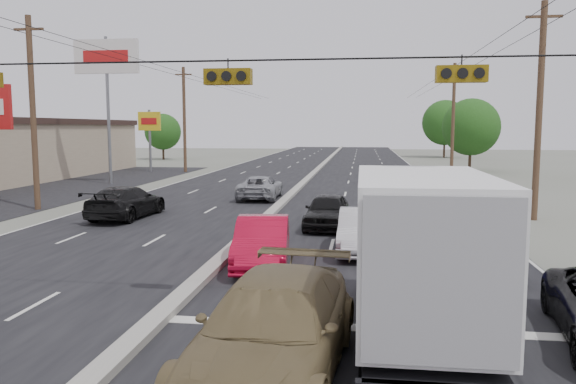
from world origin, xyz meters
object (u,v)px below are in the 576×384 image
tree_right_mid (471,127)px  tree_right_far (445,123)px  utility_pole_left_c (184,119)px  tan_sedan (274,330)px  pole_sign_far (150,126)px  queue_car_b (362,231)px  box_truck (419,255)px  red_sedan (262,242)px  utility_pole_right_c (453,118)px  tree_left_far (163,132)px  utility_pole_right_b (539,110)px  utility_pole_left_b (33,112)px  queue_car_d (475,247)px  pole_sign_billboard (107,66)px  oncoming_far (260,188)px  oncoming_near (126,202)px  queue_car_a (327,211)px

tree_right_mid → tree_right_far: 25.03m
utility_pole_left_c → tan_sedan: size_ratio=1.70×
pole_sign_far → tree_right_far: tree_right_far is taller
pole_sign_far → queue_car_b: size_ratio=1.35×
box_truck → red_sedan: size_ratio=1.49×
tree_right_mid → red_sedan: bearing=-108.6°
utility_pole_right_c → tree_left_far: 39.90m
tree_right_far → queue_car_b: (-11.52, -62.91, -4.22)m
utility_pole_right_b → utility_pole_right_c: (0.00, 25.00, 0.00)m
utility_pole_left_b → queue_car_b: utility_pole_left_b is taller
utility_pole_right_b → queue_car_d: utility_pole_right_b is taller
pole_sign_billboard → tan_sedan: pole_sign_billboard is taller
pole_sign_billboard → tree_right_mid: pole_sign_billboard is taller
utility_pole_right_c → utility_pole_left_b: bearing=-135.0°
utility_pole_left_b → oncoming_far: 13.12m
pole_sign_billboard → tree_right_far: (30.50, 42.00, -3.91)m
pole_sign_billboard → tan_sedan: 36.55m
pole_sign_billboard → queue_car_b: size_ratio=2.47×
utility_pole_right_b → tree_left_far: size_ratio=1.63×
oncoming_far → pole_sign_far: bearing=-54.5°
utility_pole_left_b → red_sedan: 17.85m
utility_pole_right_b → oncoming_near: size_ratio=1.89×
tan_sedan → pole_sign_billboard: bearing=124.4°
utility_pole_left_b → utility_pole_right_c: size_ratio=1.00×
utility_pole_left_c → tree_right_mid: (27.50, 5.00, -0.77)m
utility_pole_left_c → queue_car_d: (20.42, -34.91, -4.40)m
tree_left_far → queue_car_b: bearing=-63.4°
utility_pole_right_b → oncoming_near: bearing=-174.0°
pole_sign_far → oncoming_near: bearing=-71.0°
utility_pole_right_b → queue_car_d: (-4.58, -9.91, -4.40)m
queue_car_b → queue_car_d: size_ratio=0.92×
tan_sedan → oncoming_near: size_ratio=1.12×
tree_left_far → tan_sedan: 67.90m
utility_pole_right_c → queue_car_b: 34.16m
tree_right_mid → queue_car_a: bearing=-109.8°
pole_sign_billboard → oncoming_far: size_ratio=2.19×
tree_right_far → queue_car_a: bearing=-102.6°
tree_left_far → queue_car_a: size_ratio=1.41×
queue_car_a → queue_car_d: 8.17m
utility_pole_right_b → pole_sign_far: bearing=138.7°
utility_pole_right_c → tan_sedan: size_ratio=1.70×
utility_pole_left_c → oncoming_near: bearing=-77.9°
utility_pole_right_b → tan_sedan: (-9.50, -18.07, -4.25)m
tree_right_mid → oncoming_far: 29.51m
utility_pole_left_b → tree_right_far: bearing=62.6°
tree_right_mid → tree_right_far: size_ratio=0.88×
queue_car_a → queue_car_d: bearing=-49.7°
utility_pole_right_b → oncoming_near: 19.79m
utility_pole_right_c → queue_car_b: size_ratio=2.25×
utility_pole_right_c → tree_right_far: 30.20m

